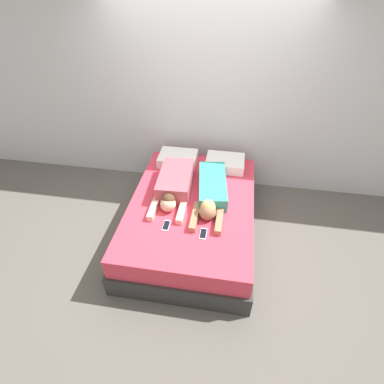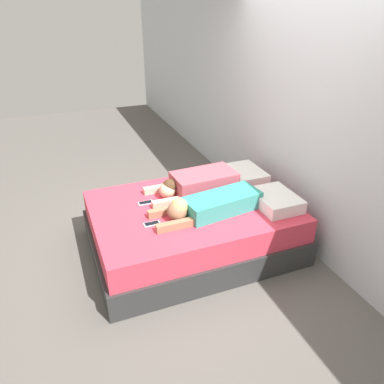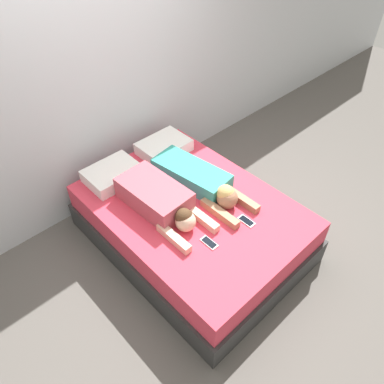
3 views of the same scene
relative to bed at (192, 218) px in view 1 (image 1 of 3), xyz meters
The scene contains 9 objects.
ground_plane 0.26m from the bed, ahead, with size 12.00×12.00×0.00m, color #5B5651.
wall_back 1.58m from the bed, 90.00° to the left, with size 12.00×0.06×2.60m.
bed is the anchor object (origin of this frame).
pillow_head_left 0.91m from the bed, 112.60° to the left, with size 0.51×0.38×0.13m.
pillow_head_right 0.91m from the bed, 67.40° to the left, with size 0.51×0.38×0.13m.
person_left 0.47m from the bed, 147.07° to the left, with size 0.41×0.98×0.22m.
person_right 0.43m from the bed, 26.90° to the left, with size 0.42×1.12×0.22m.
cell_phone_left 0.55m from the bed, 116.09° to the right, with size 0.07×0.15×0.01m.
cell_phone_right 0.59m from the bed, 67.75° to the right, with size 0.07×0.15×0.01m.
Camera 1 is at (0.42, -2.60, 2.87)m, focal length 28.00 mm.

